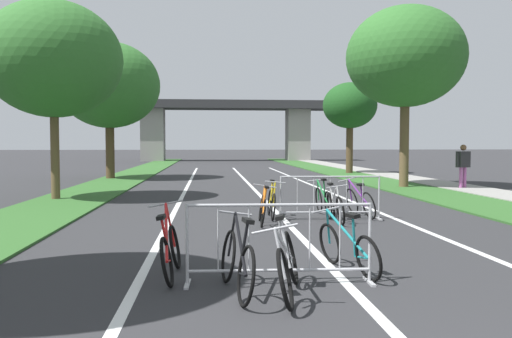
{
  "coord_description": "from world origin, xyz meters",
  "views": [
    {
      "loc": [
        -1.76,
        -1.59,
        1.82
      ],
      "look_at": [
        0.07,
        18.71,
        0.81
      ],
      "focal_mm": 36.18,
      "sensor_mm": 36.0,
      "label": 1
    }
  ],
  "objects_px": {
    "tree_left_pine_far": "(53,60)",
    "tree_right_oak_mid": "(350,106)",
    "tree_left_cypress_far": "(109,85)",
    "bicycle_black_4": "(237,262)",
    "bicycle_silver_6": "(288,265)",
    "pedestrian_in_red_jacket": "(463,162)",
    "crowd_barrier_nearest": "(279,244)",
    "tree_right_maple_mid": "(405,57)",
    "bicycle_purple_8": "(360,202)",
    "bicycle_yellow_7": "(272,203)",
    "crowd_barrier_second": "(330,198)",
    "bicycle_green_5": "(323,201)",
    "bicycle_teal_1": "(347,248)",
    "bicycle_white_2": "(335,207)",
    "bicycle_red_3": "(171,251)",
    "bicycle_orange_0": "(263,208)"
  },
  "relations": [
    {
      "from": "tree_left_pine_far",
      "to": "tree_right_oak_mid",
      "type": "bearing_deg",
      "value": 45.14
    },
    {
      "from": "tree_left_cypress_far",
      "to": "bicycle_black_4",
      "type": "height_order",
      "value": "tree_left_cypress_far"
    },
    {
      "from": "bicycle_silver_6",
      "to": "pedestrian_in_red_jacket",
      "type": "relative_size",
      "value": 0.99
    },
    {
      "from": "crowd_barrier_nearest",
      "to": "tree_right_maple_mid",
      "type": "bearing_deg",
      "value": 63.15
    },
    {
      "from": "bicycle_purple_8",
      "to": "tree_left_pine_far",
      "type": "bearing_deg",
      "value": 143.84
    },
    {
      "from": "bicycle_yellow_7",
      "to": "bicycle_purple_8",
      "type": "xyz_separation_m",
      "value": [
        2.19,
        -0.06,
        0.01
      ]
    },
    {
      "from": "tree_right_oak_mid",
      "to": "bicycle_purple_8",
      "type": "distance_m",
      "value": 18.95
    },
    {
      "from": "crowd_barrier_second",
      "to": "bicycle_green_5",
      "type": "bearing_deg",
      "value": 93.45
    },
    {
      "from": "tree_right_maple_mid",
      "to": "bicycle_purple_8",
      "type": "bearing_deg",
      "value": -117.74
    },
    {
      "from": "bicycle_teal_1",
      "to": "bicycle_green_5",
      "type": "bearing_deg",
      "value": 66.55
    },
    {
      "from": "crowd_barrier_second",
      "to": "bicycle_teal_1",
      "type": "bearing_deg",
      "value": -100.61
    },
    {
      "from": "bicycle_white_2",
      "to": "bicycle_purple_8",
      "type": "bearing_deg",
      "value": -135.86
    },
    {
      "from": "bicycle_red_3",
      "to": "crowd_barrier_second",
      "type": "bearing_deg",
      "value": 58.08
    },
    {
      "from": "tree_left_pine_far",
      "to": "bicycle_black_4",
      "type": "bearing_deg",
      "value": -64.12
    },
    {
      "from": "bicycle_red_3",
      "to": "bicycle_silver_6",
      "type": "bearing_deg",
      "value": -32.51
    },
    {
      "from": "crowd_barrier_nearest",
      "to": "bicycle_yellow_7",
      "type": "bearing_deg",
      "value": 84.07
    },
    {
      "from": "tree_right_maple_mid",
      "to": "tree_right_oak_mid",
      "type": "height_order",
      "value": "tree_right_maple_mid"
    },
    {
      "from": "bicycle_red_3",
      "to": "tree_left_pine_far",
      "type": "bearing_deg",
      "value": 115.75
    },
    {
      "from": "tree_right_maple_mid",
      "to": "bicycle_green_5",
      "type": "relative_size",
      "value": 4.28
    },
    {
      "from": "tree_right_oak_mid",
      "to": "crowd_barrier_second",
      "type": "distance_m",
      "value": 19.48
    },
    {
      "from": "tree_right_oak_mid",
      "to": "bicycle_orange_0",
      "type": "distance_m",
      "value": 20.55
    },
    {
      "from": "tree_right_maple_mid",
      "to": "bicycle_teal_1",
      "type": "distance_m",
      "value": 15.52
    },
    {
      "from": "tree_left_pine_far",
      "to": "bicycle_green_5",
      "type": "bearing_deg",
      "value": -29.36
    },
    {
      "from": "crowd_barrier_nearest",
      "to": "bicycle_green_5",
      "type": "distance_m",
      "value": 6.39
    },
    {
      "from": "crowd_barrier_second",
      "to": "bicycle_yellow_7",
      "type": "xyz_separation_m",
      "value": [
        -1.36,
        0.41,
        -0.15
      ]
    },
    {
      "from": "crowd_barrier_second",
      "to": "bicycle_red_3",
      "type": "height_order",
      "value": "crowd_barrier_second"
    },
    {
      "from": "bicycle_yellow_7",
      "to": "bicycle_silver_6",
      "type": "bearing_deg",
      "value": 86.28
    },
    {
      "from": "bicycle_red_3",
      "to": "bicycle_purple_8",
      "type": "height_order",
      "value": "bicycle_red_3"
    },
    {
      "from": "bicycle_silver_6",
      "to": "bicycle_yellow_7",
      "type": "xyz_separation_m",
      "value": [
        0.59,
        6.46,
        -0.01
      ]
    },
    {
      "from": "tree_left_cypress_far",
      "to": "bicycle_teal_1",
      "type": "height_order",
      "value": "tree_left_cypress_far"
    },
    {
      "from": "tree_left_pine_far",
      "to": "bicycle_red_3",
      "type": "relative_size",
      "value": 3.89
    },
    {
      "from": "bicycle_teal_1",
      "to": "bicycle_yellow_7",
      "type": "xyz_separation_m",
      "value": [
        -0.43,
        5.39,
        0.02
      ]
    },
    {
      "from": "bicycle_teal_1",
      "to": "bicycle_red_3",
      "type": "height_order",
      "value": "bicycle_red_3"
    },
    {
      "from": "crowd_barrier_second",
      "to": "bicycle_purple_8",
      "type": "relative_size",
      "value": 1.47
    },
    {
      "from": "tree_right_oak_mid",
      "to": "bicycle_yellow_7",
      "type": "bearing_deg",
      "value": -111.03
    },
    {
      "from": "bicycle_silver_6",
      "to": "bicycle_purple_8",
      "type": "bearing_deg",
      "value": -100.96
    },
    {
      "from": "crowd_barrier_nearest",
      "to": "bicycle_green_5",
      "type": "bearing_deg",
      "value": 72.34
    },
    {
      "from": "bicycle_purple_8",
      "to": "tree_left_cypress_far",
      "type": "bearing_deg",
      "value": 113.15
    },
    {
      "from": "bicycle_teal_1",
      "to": "pedestrian_in_red_jacket",
      "type": "distance_m",
      "value": 14.78
    },
    {
      "from": "bicycle_white_2",
      "to": "pedestrian_in_red_jacket",
      "type": "bearing_deg",
      "value": -131.38
    },
    {
      "from": "crowd_barrier_second",
      "to": "bicycle_red_3",
      "type": "xyz_separation_m",
      "value": [
        -3.4,
        -5.05,
        -0.16
      ]
    },
    {
      "from": "tree_left_cypress_far",
      "to": "pedestrian_in_red_jacket",
      "type": "distance_m",
      "value": 17.1
    },
    {
      "from": "crowd_barrier_nearest",
      "to": "crowd_barrier_second",
      "type": "distance_m",
      "value": 5.84
    },
    {
      "from": "tree_left_pine_far",
      "to": "bicycle_yellow_7",
      "type": "distance_m",
      "value": 8.88
    },
    {
      "from": "tree_right_maple_mid",
      "to": "bicycle_white_2",
      "type": "bearing_deg",
      "value": -119.76
    },
    {
      "from": "bicycle_white_2",
      "to": "pedestrian_in_red_jacket",
      "type": "distance_m",
      "value": 10.56
    },
    {
      "from": "tree_right_maple_mid",
      "to": "bicycle_purple_8",
      "type": "relative_size",
      "value": 4.43
    },
    {
      "from": "tree_left_pine_far",
      "to": "crowd_barrier_nearest",
      "type": "height_order",
      "value": "tree_left_pine_far"
    },
    {
      "from": "bicycle_black_4",
      "to": "bicycle_purple_8",
      "type": "relative_size",
      "value": 1.04
    },
    {
      "from": "bicycle_white_2",
      "to": "tree_right_oak_mid",
      "type": "bearing_deg",
      "value": -105.68
    }
  ]
}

